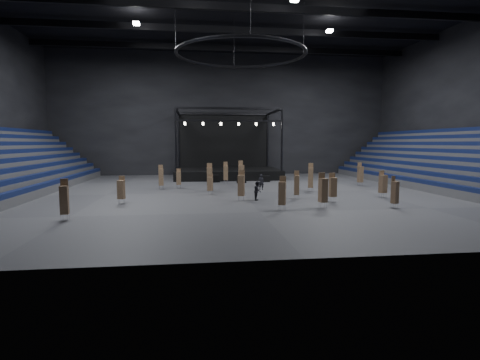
{
  "coord_description": "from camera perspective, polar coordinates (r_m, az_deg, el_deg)",
  "views": [
    {
      "loc": [
        -4.5,
        -35.54,
        4.75
      ],
      "look_at": [
        -0.33,
        -2.0,
        1.4
      ],
      "focal_mm": 28.0,
      "sensor_mm": 36.0,
      "label": 1
    }
  ],
  "objects": [
    {
      "name": "chair_stack_1",
      "position": [
        30.58,
        -17.66,
        -1.34
      ],
      "size": [
        0.58,
        0.58,
        2.2
      ],
      "rotation": [
        0.0,
        0.0,
        -0.22
      ],
      "color": "silver",
      "rests_on": "floor"
    },
    {
      "name": "chair_stack_10",
      "position": [
        31.02,
        13.95,
        -0.99
      ],
      "size": [
        0.53,
        0.53,
        2.35
      ],
      "rotation": [
        0.0,
        0.0,
        -0.02
      ],
      "color": "silver",
      "rests_on": "floor"
    },
    {
      "name": "crew_member",
      "position": [
        31.08,
        2.7,
        -1.66
      ],
      "size": [
        0.8,
        0.91,
        1.59
      ],
      "primitive_type": "imported",
      "rotation": [
        0.0,
        0.0,
        1.28
      ],
      "color": "black",
      "rests_on": "floor"
    },
    {
      "name": "stage",
      "position": [
        52.07,
        -2.11,
        2.02
      ],
      "size": [
        14.0,
        10.0,
        9.2
      ],
      "color": "black",
      "rests_on": "floor"
    },
    {
      "name": "man_center",
      "position": [
        38.06,
        3.25,
        -0.31
      ],
      "size": [
        0.69,
        0.58,
        1.6
      ],
      "primitive_type": "imported",
      "rotation": [
        0.0,
        0.0,
        2.74
      ],
      "color": "black",
      "rests_on": "floor"
    },
    {
      "name": "chair_stack_8",
      "position": [
        34.7,
        20.95,
        -0.49
      ],
      "size": [
        0.64,
        0.64,
        2.37
      ],
      "rotation": [
        0.0,
        0.0,
        0.24
      ],
      "color": "silver",
      "rests_on": "floor"
    },
    {
      "name": "flight_case_mid",
      "position": [
        44.52,
        0.22,
        -0.0
      ],
      "size": [
        1.13,
        0.67,
        0.71
      ],
      "primitive_type": "cube",
      "rotation": [
        0.0,
        0.0,
        0.13
      ],
      "color": "black",
      "rests_on": "floor"
    },
    {
      "name": "chair_stack_3",
      "position": [
        40.61,
        0.19,
        0.99
      ],
      "size": [
        0.61,
        0.61,
        2.85
      ],
      "rotation": [
        0.0,
        0.0,
        0.24
      ],
      "color": "silver",
      "rests_on": "floor"
    },
    {
      "name": "bleachers_right",
      "position": [
        45.0,
        30.51,
        1.03
      ],
      "size": [
        7.2,
        40.0,
        6.4
      ],
      "color": "#4B4B4D",
      "rests_on": "floor"
    },
    {
      "name": "chair_stack_13",
      "position": [
        37.14,
        10.72,
        0.42
      ],
      "size": [
        0.61,
        0.61,
        2.81
      ],
      "rotation": [
        0.0,
        0.0,
        -0.31
      ],
      "color": "silver",
      "rests_on": "floor"
    },
    {
      "name": "chair_stack_6",
      "position": [
        26.57,
        6.45,
        -1.92
      ],
      "size": [
        0.63,
        0.63,
        2.44
      ],
      "rotation": [
        0.0,
        0.0,
        -0.42
      ],
      "color": "silver",
      "rests_on": "floor"
    },
    {
      "name": "chair_stack_12",
      "position": [
        34.58,
        -4.58,
        -0.53
      ],
      "size": [
        0.56,
        0.56,
        1.93
      ],
      "rotation": [
        0.0,
        0.0,
        -0.34
      ],
      "color": "silver",
      "rests_on": "floor"
    },
    {
      "name": "chair_stack_7",
      "position": [
        25.37,
        -25.2,
        -2.67
      ],
      "size": [
        0.52,
        0.52,
        2.57
      ],
      "rotation": [
        0.0,
        0.0,
        0.11
      ],
      "color": "silver",
      "rests_on": "floor"
    },
    {
      "name": "floor",
      "position": [
        36.13,
        0.13,
        -1.89
      ],
      "size": [
        50.0,
        50.0,
        0.0
      ],
      "primitive_type": "plane",
      "color": "#434345",
      "rests_on": "ground"
    },
    {
      "name": "chair_stack_16",
      "position": [
        43.84,
        -2.2,
        1.17
      ],
      "size": [
        0.5,
        0.5,
        2.56
      ],
      "rotation": [
        0.0,
        0.0,
        0.01
      ],
      "color": "silver",
      "rests_on": "floor"
    },
    {
      "name": "chair_stack_4",
      "position": [
        27.97,
        12.52,
        -1.45
      ],
      "size": [
        0.62,
        0.62,
        2.61
      ],
      "rotation": [
        0.0,
        0.0,
        0.21
      ],
      "color": "silver",
      "rests_on": "floor"
    },
    {
      "name": "flight_case_left",
      "position": [
        45.44,
        -4.0,
        0.21
      ],
      "size": [
        1.44,
        0.92,
        0.89
      ],
      "primitive_type": "cube",
      "rotation": [
        0.0,
        0.0,
        0.21
      ],
      "color": "black",
      "rests_on": "floor"
    },
    {
      "name": "chair_stack_5",
      "position": [
        29.58,
        22.52,
        -1.68
      ],
      "size": [
        0.55,
        0.55,
        2.35
      ],
      "rotation": [
        0.0,
        0.0,
        0.43
      ],
      "color": "silver",
      "rests_on": "floor"
    },
    {
      "name": "chair_stack_0",
      "position": [
        39.78,
        -9.33,
        0.32
      ],
      "size": [
        0.47,
        0.47,
        2.08
      ],
      "rotation": [
        0.0,
        0.0,
        -0.02
      ],
      "color": "silver",
      "rests_on": "floor"
    },
    {
      "name": "truss_ring",
      "position": [
        36.76,
        0.14,
        18.63
      ],
      "size": [
        12.3,
        12.3,
        5.15
      ],
      "color": "black",
      "rests_on": "ceiling"
    },
    {
      "name": "chair_stack_9",
      "position": [
        43.46,
        17.86,
        0.89
      ],
      "size": [
        0.55,
        0.55,
        2.6
      ],
      "rotation": [
        0.0,
        0.0,
        0.09
      ],
      "color": "silver",
      "rests_on": "floor"
    },
    {
      "name": "chair_stack_2",
      "position": [
        32.16,
        8.63,
        -0.69
      ],
      "size": [
        0.51,
        0.51,
        2.41
      ],
      "rotation": [
        0.0,
        0.0,
        -0.22
      ],
      "color": "silver",
      "rests_on": "floor"
    },
    {
      "name": "chair_stack_11",
      "position": [
        30.67,
        0.19,
        -0.75
      ],
      "size": [
        0.63,
        0.63,
        2.56
      ],
      "rotation": [
        0.0,
        0.0,
        -0.3
      ],
      "color": "silver",
      "rests_on": "floor"
    },
    {
      "name": "chair_stack_15",
      "position": [
        37.03,
        -4.65,
        0.49
      ],
      "size": [
        0.55,
        0.55,
        2.77
      ],
      "rotation": [
        0.0,
        0.0,
        -0.03
      ],
      "color": "silver",
      "rests_on": "floor"
    },
    {
      "name": "wall_back",
      "position": [
        56.87,
        -2.57,
        9.94
      ],
      "size": [
        50.0,
        0.2,
        18.0
      ],
      "primitive_type": "cube",
      "color": "black",
      "rests_on": "ground"
    },
    {
      "name": "flight_case_right",
      "position": [
        45.8,
        3.85,
        0.17
      ],
      "size": [
        1.14,
        0.58,
        0.75
      ],
      "primitive_type": "cube",
      "rotation": [
        0.0,
        0.0,
        0.01
      ],
      "color": "black",
      "rests_on": "floor"
    },
    {
      "name": "roof_girders",
      "position": [
        37.92,
        0.14,
        24.83
      ],
      "size": [
        49.0,
        30.35,
        0.7
      ],
      "color": "black",
      "rests_on": "ceiling"
    },
    {
      "name": "chair_stack_14",
      "position": [
        39.28,
        -11.95,
        0.49
      ],
      "size": [
        0.54,
        0.54,
        2.52
      ],
      "rotation": [
        0.0,
        0.0,
        0.14
      ],
      "color": "silver",
      "rests_on": "floor"
    },
    {
      "name": "wall_front",
      "position": [
        15.8,
        10.46,
        21.17
      ],
      "size": [
        50.0,
        0.2,
        18.0
      ],
      "primitive_type": "cube",
      "color": "black",
      "rests_on": "ground"
    }
  ]
}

